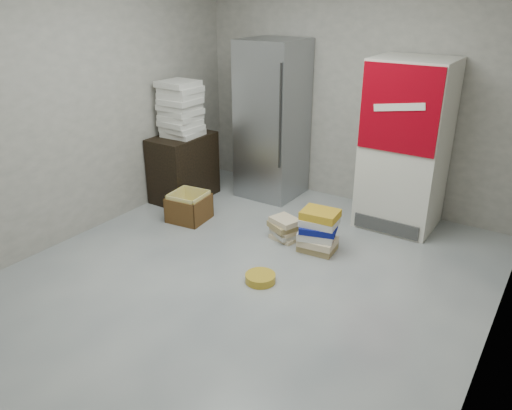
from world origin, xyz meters
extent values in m
plane|color=#B0B1AC|center=(0.00, 0.00, 0.00)|extent=(5.00, 5.00, 0.00)
cube|color=#ABA49A|center=(0.00, 2.50, 1.40)|extent=(4.00, 0.04, 2.80)
cube|color=#ABA49A|center=(-2.00, 0.00, 1.40)|extent=(0.04, 5.00, 2.80)
cube|color=#979A9E|center=(-0.90, 2.13, 0.95)|extent=(0.70, 0.70, 1.90)
cylinder|color=#333333|center=(-0.58, 1.77, 1.10)|extent=(0.02, 0.02, 1.19)
cube|color=silver|center=(0.75, 2.13, 0.90)|extent=(0.80, 0.70, 1.80)
cube|color=#92010F|center=(0.75, 1.77, 1.35)|extent=(0.78, 0.02, 0.85)
cube|color=white|center=(0.75, 1.75, 1.38)|extent=(0.50, 0.01, 0.14)
cube|color=#3F3F3F|center=(0.75, 1.77, 0.10)|extent=(0.70, 0.02, 0.15)
cube|color=black|center=(-1.73, 1.40, 0.40)|extent=(0.50, 0.80, 0.80)
cube|color=white|center=(-1.71, 1.41, 0.83)|extent=(0.42, 0.42, 0.06)
cube|color=white|center=(-1.72, 1.40, 0.90)|extent=(0.42, 0.42, 0.06)
cube|color=white|center=(-1.73, 1.39, 0.96)|extent=(0.42, 0.42, 0.06)
cube|color=white|center=(-1.73, 1.40, 1.03)|extent=(0.41, 0.41, 0.06)
cube|color=white|center=(-1.72, 1.41, 1.09)|extent=(0.42, 0.42, 0.06)
cube|color=white|center=(-1.73, 1.40, 1.16)|extent=(0.42, 0.42, 0.06)
cube|color=white|center=(-1.71, 1.39, 1.22)|extent=(0.41, 0.41, 0.06)
cube|color=white|center=(-1.72, 1.41, 1.29)|extent=(0.41, 0.41, 0.06)
cube|color=white|center=(-1.71, 1.41, 1.35)|extent=(0.40, 0.40, 0.06)
cube|color=white|center=(-1.73, 1.39, 1.42)|extent=(0.41, 0.41, 0.06)
cube|color=#9F8856|center=(0.30, 1.07, 0.04)|extent=(0.37, 0.30, 0.07)
cube|color=beige|center=(0.31, 1.05, 0.11)|extent=(0.38, 0.31, 0.07)
cube|color=silver|center=(0.29, 1.05, 0.18)|extent=(0.41, 0.36, 0.08)
cube|color=navy|center=(0.31, 1.06, 0.25)|extent=(0.41, 0.36, 0.06)
cube|color=silver|center=(0.30, 1.07, 0.32)|extent=(0.38, 0.32, 0.07)
cube|color=gold|center=(0.31, 1.08, 0.39)|extent=(0.37, 0.31, 0.08)
cube|color=beige|center=(-0.09, 1.10, 0.02)|extent=(0.31, 0.27, 0.04)
cube|color=silver|center=(-0.10, 1.10, 0.06)|extent=(0.35, 0.32, 0.05)
cube|color=beige|center=(-0.10, 1.11, 0.11)|extent=(0.33, 0.30, 0.04)
cube|color=#9F8856|center=(-0.12, 1.08, 0.16)|extent=(0.35, 0.32, 0.06)
cube|color=beige|center=(-0.09, 1.08, 0.22)|extent=(0.33, 0.30, 0.06)
cube|color=yellow|center=(-1.25, 0.92, 0.01)|extent=(0.42, 0.42, 0.01)
cube|color=brown|center=(-1.27, 1.12, 0.14)|extent=(0.40, 0.06, 0.29)
cube|color=brown|center=(-1.23, 0.73, 0.14)|extent=(0.40, 0.06, 0.29)
cube|color=brown|center=(-1.45, 0.90, 0.14)|extent=(0.06, 0.40, 0.29)
cube|color=brown|center=(-1.06, 0.94, 0.14)|extent=(0.06, 0.40, 0.29)
cube|color=yellow|center=(-1.27, 1.10, 0.16)|extent=(0.37, 0.05, 0.33)
cube|color=yellow|center=(-1.23, 0.74, 0.16)|extent=(0.37, 0.05, 0.33)
cube|color=yellow|center=(-1.43, 0.90, 0.16)|extent=(0.05, 0.37, 0.33)
cube|color=yellow|center=(-1.07, 0.94, 0.16)|extent=(0.05, 0.37, 0.33)
cylinder|color=gold|center=(0.14, 0.26, 0.04)|extent=(0.31, 0.31, 0.07)
camera|label=1|loc=(2.22, -2.97, 2.41)|focal=35.00mm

